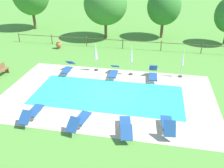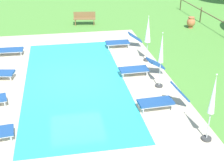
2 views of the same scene
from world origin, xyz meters
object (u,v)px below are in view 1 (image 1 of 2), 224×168
(wooden_bench_lawn_side, at_px, (0,70))
(sun_lounger_north_near_steps, at_px, (114,72))
(tree_far_west, at_px, (105,4))
(patio_umbrella_closed_row_centre, at_px, (183,60))
(sun_lounger_north_mid, at_px, (168,125))
(sun_lounger_south_near_corner, at_px, (68,68))
(patio_umbrella_closed_row_west, at_px, (131,57))
(terracotta_urn_near_fence, at_px, (59,45))
(sun_lounger_south_far, at_px, (153,74))
(patio_umbrella_closed_row_mid_west, at_px, (96,53))
(tree_east_mid, at_px, (164,7))
(sun_lounger_north_far, at_px, (80,120))
(sun_lounger_south_mid, at_px, (32,113))
(sun_lounger_north_end, at_px, (126,126))

(wooden_bench_lawn_side, bearing_deg, sun_lounger_north_near_steps, 10.73)
(tree_far_west, bearing_deg, patio_umbrella_closed_row_centre, -48.30)
(sun_lounger_north_mid, distance_m, sun_lounger_south_near_corner, 9.88)
(patio_umbrella_closed_row_west, height_order, tree_far_west, tree_far_west)
(patio_umbrella_closed_row_west, bearing_deg, terracotta_urn_near_fence, 149.13)
(sun_lounger_north_mid, relative_size, sun_lounger_south_far, 0.99)
(tree_far_west, bearing_deg, sun_lounger_south_near_corner, -96.17)
(patio_umbrella_closed_row_mid_west, bearing_deg, sun_lounger_north_mid, -50.51)
(sun_lounger_south_far, relative_size, tree_east_mid, 0.35)
(sun_lounger_north_far, relative_size, terracotta_urn_near_fence, 2.78)
(sun_lounger_south_mid, relative_size, sun_lounger_south_far, 1.07)
(sun_lounger_north_mid, height_order, patio_umbrella_closed_row_centre, patio_umbrella_closed_row_centre)
(sun_lounger_north_far, bearing_deg, sun_lounger_south_mid, 176.68)
(tree_far_west, bearing_deg, sun_lounger_south_mid, -93.08)
(sun_lounger_south_far, distance_m, patio_umbrella_closed_row_centre, 2.45)
(sun_lounger_south_mid, height_order, terracotta_urn_near_fence, sun_lounger_south_mid)
(sun_lounger_south_mid, xyz_separation_m, wooden_bench_lawn_side, (-5.14, 4.71, 0.10))
(sun_lounger_north_near_steps, xyz_separation_m, terracotta_urn_near_fence, (-6.66, 5.25, 0.04))
(patio_umbrella_closed_row_centre, relative_size, tree_far_west, 0.39)
(sun_lounger_north_end, height_order, tree_east_mid, tree_east_mid)
(patio_umbrella_closed_row_mid_west, xyz_separation_m, wooden_bench_lawn_side, (-7.11, -2.42, -1.04))
(sun_lounger_north_far, xyz_separation_m, tree_east_mid, (4.23, 17.63, 3.09))
(patio_umbrella_closed_row_mid_west, distance_m, terracotta_urn_near_fence, 6.84)
(sun_lounger_south_mid, bearing_deg, patio_umbrella_closed_row_centre, 39.54)
(sun_lounger_south_mid, distance_m, patio_umbrella_closed_row_west, 8.48)
(sun_lounger_north_mid, xyz_separation_m, wooden_bench_lawn_side, (-12.76, 4.42, 0.07))
(sun_lounger_north_far, bearing_deg, sun_lounger_north_near_steps, 83.95)
(terracotta_urn_near_fence, bearing_deg, tree_east_mid, 29.84)
(terracotta_urn_near_fence, xyz_separation_m, tree_east_mid, (10.20, 5.85, 3.06))
(sun_lounger_north_far, distance_m, wooden_bench_lawn_side, 9.39)
(sun_lounger_north_near_steps, xyz_separation_m, tree_far_west, (-2.72, 9.65, 3.39))
(sun_lounger_north_near_steps, bearing_deg, terracotta_urn_near_fence, 141.77)
(patio_umbrella_closed_row_west, bearing_deg, sun_lounger_north_near_steps, -158.73)
(sun_lounger_north_near_steps, height_order, patio_umbrella_closed_row_mid_west, patio_umbrella_closed_row_mid_west)
(sun_lounger_north_far, bearing_deg, sun_lounger_north_end, -1.26)
(patio_umbrella_closed_row_centre, xyz_separation_m, tree_far_west, (-7.85, 8.81, 2.35))
(patio_umbrella_closed_row_centre, bearing_deg, wooden_bench_lawn_side, -169.81)
(patio_umbrella_closed_row_mid_west, height_order, patio_umbrella_closed_row_centre, patio_umbrella_closed_row_centre)
(patio_umbrella_closed_row_mid_west, relative_size, terracotta_urn_near_fence, 3.08)
(sun_lounger_north_mid, bearing_deg, sun_lounger_north_far, -174.58)
(sun_lounger_south_far, distance_m, patio_umbrella_closed_row_west, 2.11)
(sun_lounger_north_near_steps, relative_size, patio_umbrella_closed_row_west, 0.87)
(sun_lounger_north_end, xyz_separation_m, sun_lounger_south_near_corner, (-5.62, 6.57, 0.01))
(wooden_bench_lawn_side, bearing_deg, patio_umbrella_closed_row_mid_west, 18.81)
(terracotta_urn_near_fence, bearing_deg, patio_umbrella_closed_row_mid_west, -41.53)
(patio_umbrella_closed_row_mid_west, distance_m, patio_umbrella_closed_row_centre, 6.74)
(tree_east_mid, bearing_deg, terracotta_urn_near_fence, -150.16)
(sun_lounger_north_end, distance_m, sun_lounger_south_mid, 5.45)
(sun_lounger_north_end, distance_m, wooden_bench_lawn_side, 11.67)
(patio_umbrella_closed_row_mid_west, bearing_deg, tree_east_mid, 63.52)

